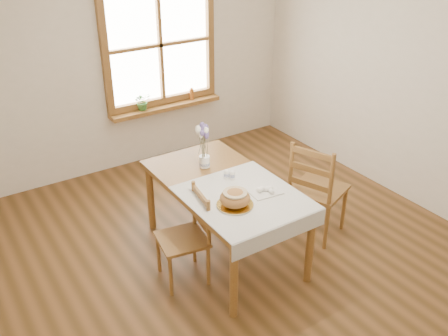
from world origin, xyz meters
The scene contains 18 objects.
ground centered at (0.00, 0.00, 0.00)m, with size 5.00×5.00×0.00m, color brown.
room_walls centered at (0.00, 0.00, 1.71)m, with size 4.60×5.10×2.65m.
window centered at (0.50, 2.47, 1.45)m, with size 1.46×0.08×1.46m.
window_sill centered at (0.50, 2.40, 0.69)m, with size 1.46×0.20×0.05m.
dining_table centered at (0.00, 0.30, 0.66)m, with size 0.90×1.60×0.75m.
table_linen centered at (0.00, 0.00, 0.76)m, with size 0.91×0.99×0.01m, color silver.
chair_left centered at (-0.50, 0.18, 0.42)m, with size 0.40×0.41×0.85m, color olive, non-canonical shape.
chair_right centered at (0.95, 0.08, 0.51)m, with size 0.47×0.50×1.02m, color olive, non-canonical shape.
bread_plate centered at (-0.14, -0.08, 0.77)m, with size 0.29×0.29×0.02m, color white.
bread_loaf centered at (-0.14, -0.08, 0.84)m, with size 0.25×0.25×0.14m, color #B27D3F.
egg_napkin centered at (0.20, -0.03, 0.77)m, with size 0.26×0.22×0.01m, color silver.
eggs centered at (0.20, -0.03, 0.79)m, with size 0.20×0.18×0.04m, color white, non-canonical shape.
salt_shaker centered at (0.05, 0.34, 0.81)m, with size 0.05×0.05×0.09m, color white.
pepper_shaker centered at (0.09, 0.30, 0.81)m, with size 0.05×0.05×0.09m, color white.
flower_vase centered at (0.01, 0.65, 0.81)m, with size 0.10×0.10×0.11m, color white.
lavender_bouquet centered at (0.01, 0.65, 1.03)m, with size 0.18×0.18×0.33m, color #665494, non-canonical shape.
potted_plant centered at (0.19, 2.40, 0.80)m, with size 0.20×0.22×0.17m, color #3A712D.
amber_bottle centered at (0.87, 2.40, 0.79)m, with size 0.05×0.05×0.15m, color #B46021.
Camera 1 is at (-2.09, -2.91, 2.93)m, focal length 40.00 mm.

